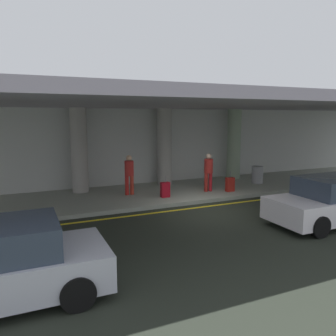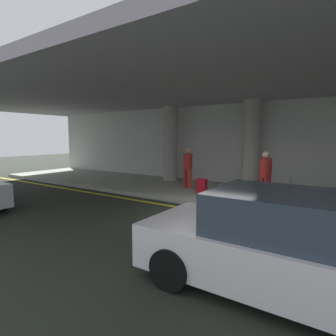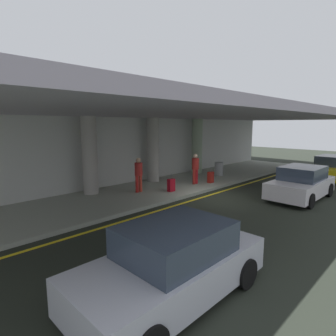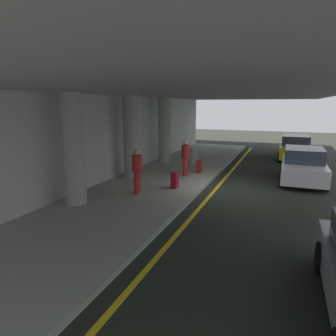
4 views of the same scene
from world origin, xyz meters
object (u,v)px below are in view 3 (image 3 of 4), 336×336
(support_column_far_left, at_px, (90,155))
(car_yellow_taxi, at_px, (332,168))
(person_waiting_for_ride, at_px, (195,167))
(trash_bin_steel, at_px, (219,169))
(support_column_left_mid, at_px, (153,150))
(car_white, at_px, (301,183))
(car_silver, at_px, (173,264))
(support_column_center, at_px, (197,146))
(suitcase_upright_secondary, at_px, (211,177))
(traveler_with_luggage, at_px, (139,173))
(suitcase_upright_primary, at_px, (171,185))

(support_column_far_left, height_order, car_yellow_taxi, support_column_far_left)
(person_waiting_for_ride, relative_size, trash_bin_steel, 1.98)
(car_yellow_taxi, xyz_separation_m, trash_bin_steel, (-4.37, 5.44, -0.14))
(car_yellow_taxi, bearing_deg, person_waiting_for_ride, -30.19)
(support_column_left_mid, height_order, car_white, support_column_left_mid)
(support_column_far_left, height_order, car_silver, support_column_far_left)
(support_column_far_left, distance_m, support_column_left_mid, 4.00)
(support_column_center, distance_m, trash_bin_steel, 2.13)
(suitcase_upright_secondary, bearing_deg, support_column_center, 35.60)
(support_column_far_left, distance_m, traveler_with_luggage, 2.43)
(suitcase_upright_secondary, bearing_deg, traveler_with_luggage, 146.82)
(car_white, xyz_separation_m, suitcase_upright_secondary, (-0.66, 4.64, -0.25))
(car_white, bearing_deg, support_column_far_left, 135.15)
(car_silver, xyz_separation_m, traveler_with_luggage, (4.67, 6.76, 0.40))
(person_waiting_for_ride, bearing_deg, traveler_with_luggage, 82.75)
(support_column_left_mid, xyz_separation_m, support_column_center, (4.00, 0.00, 0.00))
(support_column_far_left, bearing_deg, trash_bin_steel, -10.71)
(support_column_far_left, height_order, car_white, support_column_far_left)
(car_white, bearing_deg, support_column_left_mid, 112.80)
(trash_bin_steel, bearing_deg, suitcase_upright_primary, -170.85)
(support_column_center, distance_m, person_waiting_for_ride, 3.68)
(support_column_left_mid, height_order, suitcase_upright_secondary, support_column_left_mid)
(car_white, relative_size, person_waiting_for_ride, 2.44)
(car_white, distance_m, person_waiting_for_ride, 5.31)
(support_column_left_mid, bearing_deg, car_silver, -130.13)
(support_column_far_left, bearing_deg, car_silver, -109.42)
(car_silver, bearing_deg, support_column_left_mid, -132.96)
(person_waiting_for_ride, bearing_deg, support_column_far_left, 72.99)
(suitcase_upright_primary, bearing_deg, support_column_center, 23.45)
(traveler_with_luggage, height_order, suitcase_upright_primary, traveler_with_luggage)
(traveler_with_luggage, relative_size, suitcase_upright_secondary, 1.87)
(support_column_left_mid, xyz_separation_m, suitcase_upright_secondary, (2.02, -2.60, -1.51))
(support_column_far_left, distance_m, trash_bin_steel, 8.60)
(person_waiting_for_ride, relative_size, suitcase_upright_secondary, 1.87)
(suitcase_upright_primary, bearing_deg, car_silver, -138.19)
(car_silver, bearing_deg, support_column_far_left, -112.25)
(suitcase_upright_secondary, bearing_deg, car_silver, -165.27)
(traveler_with_luggage, bearing_deg, car_silver, 126.05)
(support_column_far_left, distance_m, support_column_center, 8.00)
(support_column_far_left, bearing_deg, suitcase_upright_primary, -39.26)
(trash_bin_steel, bearing_deg, support_column_far_left, 169.29)
(person_waiting_for_ride, bearing_deg, suitcase_upright_secondary, -110.18)
(traveler_with_luggage, xyz_separation_m, suitcase_upright_secondary, (4.23, -1.21, -0.65))
(suitcase_upright_secondary, bearing_deg, car_yellow_taxi, -50.70)
(person_waiting_for_ride, height_order, suitcase_upright_secondary, person_waiting_for_ride)
(support_column_left_mid, relative_size, car_silver, 0.89)
(support_column_left_mid, xyz_separation_m, traveler_with_luggage, (-2.21, -1.39, -0.86))
(suitcase_upright_secondary, xyz_separation_m, trash_bin_steel, (2.31, 1.03, 0.11))
(traveler_with_luggage, bearing_deg, support_column_far_left, 32.75)
(suitcase_upright_secondary, height_order, trash_bin_steel, suitcase_upright_secondary)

